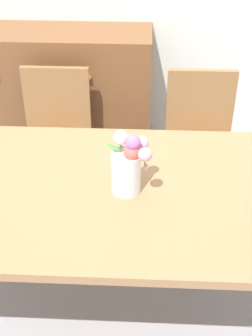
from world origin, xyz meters
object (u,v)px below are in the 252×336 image
object	(u,v)px
chair_left	(56,131)
dresser	(52,100)
dining_table	(119,202)
chair_right	(199,134)
flower_vase	(128,164)

from	to	relation	value
chair_left	dresser	xyz separation A→B (m)	(-0.11, 0.46, -0.02)
dresser	chair_left	bearing A→B (deg)	-76.52
dining_table	chair_left	xyz separation A→B (m)	(-0.45, 0.87, -0.14)
chair_left	dresser	size ratio (longest dim) A/B	0.64
chair_left	chair_right	xyz separation A→B (m)	(0.90, 0.00, 0.00)
dining_table	chair_right	bearing A→B (deg)	62.64
chair_right	flower_vase	xyz separation A→B (m)	(-0.41, -0.88, 0.36)
dining_table	dresser	xyz separation A→B (m)	(-0.56, 1.33, -0.16)
dining_table	dresser	size ratio (longest dim) A/B	1.23
dining_table	chair_left	size ratio (longest dim) A/B	1.92
dining_table	flower_vase	distance (m)	0.22
chair_left	chair_right	size ratio (longest dim) A/B	1.00
chair_right	flower_vase	size ratio (longest dim) A/B	3.03
dining_table	chair_left	bearing A→B (deg)	117.36
chair_left	dresser	distance (m)	0.47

